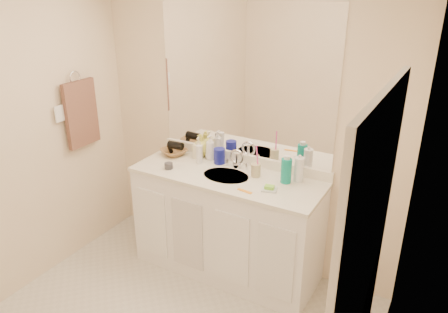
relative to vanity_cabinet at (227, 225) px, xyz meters
name	(u,v)px	position (x,y,z in m)	size (l,w,h in m)	color
wall_back	(244,126)	(0.00, 0.28, 0.77)	(2.60, 0.02, 2.40)	#FAE3C3
wall_right	(376,259)	(1.30, -1.02, 0.77)	(0.02, 2.60, 2.40)	#FAE3C3
vanity_cabinet	(227,225)	(0.00, 0.00, 0.00)	(1.50, 0.55, 0.85)	white
countertop	(227,176)	(0.00, 0.00, 0.44)	(1.52, 0.57, 0.03)	white
backsplash	(243,158)	(0.00, 0.26, 0.50)	(1.52, 0.03, 0.08)	white
sink_basin	(226,177)	(0.00, -0.02, 0.44)	(0.37, 0.37, 0.02)	beige
faucet	(237,161)	(0.00, 0.16, 0.51)	(0.02, 0.02, 0.11)	silver
mirror	(245,81)	(0.00, 0.27, 1.14)	(1.48, 0.01, 1.20)	white
blue_mug	(219,156)	(-0.16, 0.16, 0.52)	(0.09, 0.09, 0.13)	#151A92
tan_cup	(256,170)	(0.20, 0.08, 0.51)	(0.07, 0.07, 0.10)	tan
toothbrush	(257,158)	(0.21, 0.08, 0.60)	(0.01, 0.01, 0.21)	#FF43AD
mouthwash_bottle	(286,171)	(0.45, 0.10, 0.55)	(0.08, 0.08, 0.19)	#0B8D7E
clear_pump_bottle	(299,170)	(0.52, 0.16, 0.55)	(0.07, 0.07, 0.19)	white
soap_dish	(269,189)	(0.40, -0.08, 0.46)	(0.11, 0.09, 0.01)	silver
green_soap	(269,187)	(0.40, -0.08, 0.48)	(0.07, 0.05, 0.02)	#81DF36
orange_comb	(245,191)	(0.25, -0.19, 0.46)	(0.12, 0.02, 0.00)	orange
dark_jar	(169,166)	(-0.46, -0.13, 0.48)	(0.07, 0.07, 0.05)	#38383F
extra_white_bottle	(199,154)	(-0.31, 0.08, 0.53)	(0.05, 0.05, 0.16)	white
soap_bottle_white	(210,147)	(-0.28, 0.20, 0.56)	(0.08, 0.08, 0.21)	white
soap_bottle_cream	(199,147)	(-0.38, 0.18, 0.55)	(0.08, 0.08, 0.18)	#F1ECC5
soap_bottle_yellow	(201,145)	(-0.38, 0.22, 0.55)	(0.15, 0.15, 0.19)	#D5D453
wicker_basket	(174,152)	(-0.60, 0.13, 0.48)	(0.22, 0.22, 0.05)	olive
hair_dryer	(176,145)	(-0.58, 0.13, 0.54)	(0.07, 0.07, 0.13)	black
towel_ring	(75,78)	(-1.27, -0.25, 1.12)	(0.11, 0.11, 0.01)	silver
hand_towel	(81,114)	(-1.25, -0.25, 0.82)	(0.04, 0.32, 0.55)	#4F332A
switch_plate	(59,114)	(-1.27, -0.45, 0.88)	(0.01, 0.09, 0.13)	white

